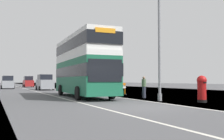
{
  "coord_description": "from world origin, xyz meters",
  "views": [
    {
      "loc": [
        -7.15,
        -11.91,
        1.42
      ],
      "look_at": [
        1.16,
        6.07,
        2.2
      ],
      "focal_mm": 41.75,
      "sensor_mm": 36.0,
      "label": 1
    }
  ],
  "objects_px": {
    "red_pillar_postbox": "(202,88)",
    "double_decker_bus": "(83,65)",
    "roadworks_barrier": "(118,87)",
    "lamppost_foreground": "(159,46)",
    "car_receding_far": "(28,82)",
    "car_receding_mid": "(8,83)",
    "pedestrian_at_kerb": "(144,87)",
    "car_oncoming_near": "(45,83)"
  },
  "relations": [
    {
      "from": "red_pillar_postbox",
      "to": "roadworks_barrier",
      "type": "distance_m",
      "value": 9.87
    },
    {
      "from": "car_oncoming_near",
      "to": "roadworks_barrier",
      "type": "bearing_deg",
      "value": -75.71
    },
    {
      "from": "lamppost_foreground",
      "to": "red_pillar_postbox",
      "type": "relative_size",
      "value": 4.61
    },
    {
      "from": "car_oncoming_near",
      "to": "red_pillar_postbox",
      "type": "bearing_deg",
      "value": -78.57
    },
    {
      "from": "red_pillar_postbox",
      "to": "pedestrian_at_kerb",
      "type": "relative_size",
      "value": 1.0
    },
    {
      "from": "double_decker_bus",
      "to": "red_pillar_postbox",
      "type": "relative_size",
      "value": 6.34
    },
    {
      "from": "car_receding_mid",
      "to": "pedestrian_at_kerb",
      "type": "xyz_separation_m",
      "value": [
        8.66,
        -28.65,
        -0.13
      ]
    },
    {
      "from": "car_receding_mid",
      "to": "lamppost_foreground",
      "type": "bearing_deg",
      "value": -75.69
    },
    {
      "from": "car_receding_mid",
      "to": "pedestrian_at_kerb",
      "type": "bearing_deg",
      "value": -73.17
    },
    {
      "from": "roadworks_barrier",
      "to": "pedestrian_at_kerb",
      "type": "distance_m",
      "value": 4.76
    },
    {
      "from": "double_decker_bus",
      "to": "car_receding_mid",
      "type": "xyz_separation_m",
      "value": [
        -4.67,
        25.33,
        -1.71
      ]
    },
    {
      "from": "red_pillar_postbox",
      "to": "car_receding_far",
      "type": "xyz_separation_m",
      "value": [
        -5.46,
        42.9,
        0.09
      ]
    },
    {
      "from": "red_pillar_postbox",
      "to": "car_receding_mid",
      "type": "height_order",
      "value": "car_receding_mid"
    },
    {
      "from": "lamppost_foreground",
      "to": "pedestrian_at_kerb",
      "type": "distance_m",
      "value": 4.19
    },
    {
      "from": "car_oncoming_near",
      "to": "car_receding_mid",
      "type": "xyz_separation_m",
      "value": [
        -4.65,
        7.83,
        -0.05
      ]
    },
    {
      "from": "red_pillar_postbox",
      "to": "car_receding_far",
      "type": "bearing_deg",
      "value": 97.25
    },
    {
      "from": "car_oncoming_near",
      "to": "car_receding_mid",
      "type": "relative_size",
      "value": 1.08
    },
    {
      "from": "roadworks_barrier",
      "to": "car_receding_far",
      "type": "height_order",
      "value": "car_receding_far"
    },
    {
      "from": "red_pillar_postbox",
      "to": "car_receding_mid",
      "type": "bearing_deg",
      "value": 106.34
    },
    {
      "from": "car_receding_mid",
      "to": "car_receding_far",
      "type": "distance_m",
      "value": 10.21
    },
    {
      "from": "lamppost_foreground",
      "to": "car_receding_far",
      "type": "height_order",
      "value": "lamppost_foreground"
    },
    {
      "from": "lamppost_foreground",
      "to": "roadworks_barrier",
      "type": "height_order",
      "value": "lamppost_foreground"
    },
    {
      "from": "double_decker_bus",
      "to": "pedestrian_at_kerb",
      "type": "distance_m",
      "value": 5.51
    },
    {
      "from": "roadworks_barrier",
      "to": "pedestrian_at_kerb",
      "type": "relative_size",
      "value": 1.03
    },
    {
      "from": "car_oncoming_near",
      "to": "pedestrian_at_kerb",
      "type": "bearing_deg",
      "value": -79.08
    },
    {
      "from": "roadworks_barrier",
      "to": "car_receding_mid",
      "type": "bearing_deg",
      "value": 110.09
    },
    {
      "from": "roadworks_barrier",
      "to": "double_decker_bus",
      "type": "bearing_deg",
      "value": -160.53
    },
    {
      "from": "lamppost_foreground",
      "to": "red_pillar_postbox",
      "type": "distance_m",
      "value": 3.91
    },
    {
      "from": "car_oncoming_near",
      "to": "car_receding_mid",
      "type": "distance_m",
      "value": 9.11
    },
    {
      "from": "red_pillar_postbox",
      "to": "pedestrian_at_kerb",
      "type": "distance_m",
      "value": 5.19
    },
    {
      "from": "car_receding_mid",
      "to": "car_receding_far",
      "type": "xyz_separation_m",
      "value": [
        4.42,
        9.21,
        0.04
      ]
    },
    {
      "from": "red_pillar_postbox",
      "to": "car_oncoming_near",
      "type": "relative_size",
      "value": 0.38
    },
    {
      "from": "red_pillar_postbox",
      "to": "double_decker_bus",
      "type": "bearing_deg",
      "value": 121.91
    },
    {
      "from": "red_pillar_postbox",
      "to": "car_oncoming_near",
      "type": "height_order",
      "value": "car_oncoming_near"
    },
    {
      "from": "lamppost_foreground",
      "to": "car_receding_mid",
      "type": "relative_size",
      "value": 1.88
    },
    {
      "from": "double_decker_bus",
      "to": "roadworks_barrier",
      "type": "relative_size",
      "value": 6.17
    },
    {
      "from": "car_oncoming_near",
      "to": "pedestrian_at_kerb",
      "type": "xyz_separation_m",
      "value": [
        4.01,
        -20.81,
        -0.19
      ]
    },
    {
      "from": "lamppost_foreground",
      "to": "car_receding_far",
      "type": "relative_size",
      "value": 1.82
    },
    {
      "from": "double_decker_bus",
      "to": "pedestrian_at_kerb",
      "type": "bearing_deg",
      "value": -39.71
    },
    {
      "from": "car_oncoming_near",
      "to": "car_receding_mid",
      "type": "height_order",
      "value": "car_oncoming_near"
    },
    {
      "from": "double_decker_bus",
      "to": "car_receding_mid",
      "type": "height_order",
      "value": "double_decker_bus"
    },
    {
      "from": "red_pillar_postbox",
      "to": "pedestrian_at_kerb",
      "type": "height_order",
      "value": "red_pillar_postbox"
    }
  ]
}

